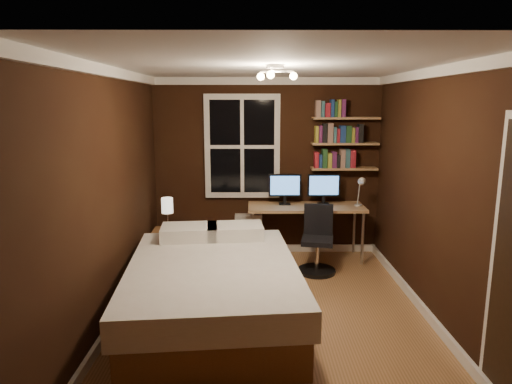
{
  "coord_description": "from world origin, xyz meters",
  "views": [
    {
      "loc": [
        -0.2,
        -4.36,
        2.16
      ],
      "look_at": [
        -0.17,
        0.45,
        1.22
      ],
      "focal_mm": 32.0,
      "sensor_mm": 36.0,
      "label": 1
    }
  ],
  "objects_px": {
    "bed": "(213,290)",
    "monitor_left": "(285,189)",
    "bedside_lamp": "(168,214)",
    "desk": "(306,210)",
    "office_chair": "(317,248)",
    "desk_lamp": "(360,191)",
    "monitor_right": "(324,189)",
    "nightstand": "(169,248)",
    "radiator": "(248,234)"
  },
  "relations": [
    {
      "from": "bed",
      "to": "monitor_left",
      "type": "bearing_deg",
      "value": 61.53
    },
    {
      "from": "monitor_left",
      "to": "bedside_lamp",
      "type": "bearing_deg",
      "value": -165.43
    },
    {
      "from": "desk",
      "to": "monitor_left",
      "type": "xyz_separation_m",
      "value": [
        -0.29,
        0.08,
        0.28
      ]
    },
    {
      "from": "desk",
      "to": "office_chair",
      "type": "bearing_deg",
      "value": -79.99
    },
    {
      "from": "bed",
      "to": "desk_lamp",
      "type": "height_order",
      "value": "desk_lamp"
    },
    {
      "from": "bed",
      "to": "desk",
      "type": "xyz_separation_m",
      "value": [
        1.13,
        1.87,
        0.37
      ]
    },
    {
      "from": "office_chair",
      "to": "monitor_right",
      "type": "bearing_deg",
      "value": 86.03
    },
    {
      "from": "bed",
      "to": "desk",
      "type": "distance_m",
      "value": 2.22
    },
    {
      "from": "desk",
      "to": "monitor_left",
      "type": "relative_size",
      "value": 3.54
    },
    {
      "from": "bedside_lamp",
      "to": "desk_lamp",
      "type": "height_order",
      "value": "desk_lamp"
    },
    {
      "from": "bed",
      "to": "monitor_right",
      "type": "distance_m",
      "value": 2.48
    },
    {
      "from": "nightstand",
      "to": "radiator",
      "type": "relative_size",
      "value": 0.87
    },
    {
      "from": "radiator",
      "to": "office_chair",
      "type": "xyz_separation_m",
      "value": [
        0.89,
        -0.74,
        0.02
      ]
    },
    {
      "from": "radiator",
      "to": "monitor_right",
      "type": "xyz_separation_m",
      "value": [
        1.05,
        -0.13,
        0.68
      ]
    },
    {
      "from": "bedside_lamp",
      "to": "bed",
      "type": "bearing_deg",
      "value": -64.94
    },
    {
      "from": "monitor_right",
      "to": "office_chair",
      "type": "relative_size",
      "value": 0.52
    },
    {
      "from": "desk",
      "to": "desk_lamp",
      "type": "distance_m",
      "value": 0.78
    },
    {
      "from": "nightstand",
      "to": "monitor_right",
      "type": "distance_m",
      "value": 2.26
    },
    {
      "from": "desk",
      "to": "radiator",
      "type": "bearing_deg",
      "value": 165.19
    },
    {
      "from": "desk_lamp",
      "to": "office_chair",
      "type": "bearing_deg",
      "value": -145.06
    },
    {
      "from": "bed",
      "to": "monitor_left",
      "type": "distance_m",
      "value": 2.22
    },
    {
      "from": "monitor_right",
      "to": "desk",
      "type": "bearing_deg",
      "value": -162.25
    },
    {
      "from": "bed",
      "to": "desk",
      "type": "relative_size",
      "value": 1.5
    },
    {
      "from": "radiator",
      "to": "desk",
      "type": "height_order",
      "value": "desk"
    },
    {
      "from": "nightstand",
      "to": "desk_lamp",
      "type": "xyz_separation_m",
      "value": [
        2.58,
        0.24,
        0.73
      ]
    },
    {
      "from": "desk",
      "to": "monitor_left",
      "type": "distance_m",
      "value": 0.41
    },
    {
      "from": "nightstand",
      "to": "monitor_left",
      "type": "distance_m",
      "value": 1.77
    },
    {
      "from": "nightstand",
      "to": "desk_lamp",
      "type": "distance_m",
      "value": 2.69
    },
    {
      "from": "monitor_right",
      "to": "office_chair",
      "type": "bearing_deg",
      "value": -104.53
    },
    {
      "from": "nightstand",
      "to": "desk",
      "type": "xyz_separation_m",
      "value": [
        1.86,
        0.33,
        0.45
      ]
    },
    {
      "from": "bed",
      "to": "radiator",
      "type": "bearing_deg",
      "value": 75.8
    },
    {
      "from": "monitor_left",
      "to": "desk_lamp",
      "type": "relative_size",
      "value": 1.03
    },
    {
      "from": "bed",
      "to": "nightstand",
      "type": "xyz_separation_m",
      "value": [
        -0.72,
        1.55,
        -0.08
      ]
    },
    {
      "from": "nightstand",
      "to": "office_chair",
      "type": "distance_m",
      "value": 1.96
    },
    {
      "from": "radiator",
      "to": "desk_lamp",
      "type": "relative_size",
      "value": 1.33
    },
    {
      "from": "office_chair",
      "to": "monitor_left",
      "type": "bearing_deg",
      "value": 132.95
    },
    {
      "from": "nightstand",
      "to": "desk",
      "type": "bearing_deg",
      "value": 8.4
    },
    {
      "from": "radiator",
      "to": "office_chair",
      "type": "relative_size",
      "value": 0.67
    },
    {
      "from": "radiator",
      "to": "monitor_left",
      "type": "height_order",
      "value": "monitor_left"
    },
    {
      "from": "bedside_lamp",
      "to": "monitor_left",
      "type": "xyz_separation_m",
      "value": [
        1.57,
        0.41,
        0.25
      ]
    },
    {
      "from": "bed",
      "to": "desk_lamp",
      "type": "relative_size",
      "value": 5.45
    },
    {
      "from": "desk",
      "to": "monitor_right",
      "type": "distance_m",
      "value": 0.38
    },
    {
      "from": "monitor_right",
      "to": "desk_lamp",
      "type": "relative_size",
      "value": 1.03
    },
    {
      "from": "desk_lamp",
      "to": "monitor_left",
      "type": "bearing_deg",
      "value": 170.57
    },
    {
      "from": "monitor_left",
      "to": "office_chair",
      "type": "bearing_deg",
      "value": -57.62
    },
    {
      "from": "monitor_right",
      "to": "desk_lamp",
      "type": "xyz_separation_m",
      "value": [
        0.47,
        -0.17,
        0.01
      ]
    },
    {
      "from": "bed",
      "to": "monitor_right",
      "type": "bearing_deg",
      "value": 49.55
    },
    {
      "from": "bedside_lamp",
      "to": "monitor_left",
      "type": "relative_size",
      "value": 0.96
    },
    {
      "from": "bedside_lamp",
      "to": "monitor_left",
      "type": "distance_m",
      "value": 1.64
    },
    {
      "from": "bed",
      "to": "monitor_left",
      "type": "xyz_separation_m",
      "value": [
        0.84,
        1.95,
        0.65
      ]
    }
  ]
}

